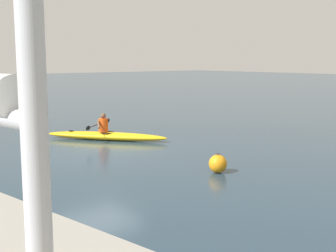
# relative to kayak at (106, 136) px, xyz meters

# --- Properties ---
(ground_plane) EXTENTS (160.00, 160.00, 0.00)m
(ground_plane) POSITION_rel_kayak_xyz_m (1.48, 1.86, -0.16)
(ground_plane) COLOR #233847
(kayak) EXTENTS (3.50, 4.31, 0.32)m
(kayak) POSITION_rel_kayak_xyz_m (0.00, 0.00, 0.00)
(kayak) COLOR #EAB214
(kayak) RESTS_ON ground
(kayaker) EXTENTS (1.98, 1.53, 0.74)m
(kayaker) POSITION_rel_kayak_xyz_m (0.08, -0.10, 0.47)
(kayaker) COLOR #E04C14
(kayaker) RESTS_ON kayak
(mooring_buoy_white_far) EXTENTS (0.51, 0.51, 0.55)m
(mooring_buoy_white_far) POSITION_rel_kayak_xyz_m (0.30, 6.39, 0.09)
(mooring_buoy_white_far) COLOR orange
(mooring_buoy_white_far) RESTS_ON ground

